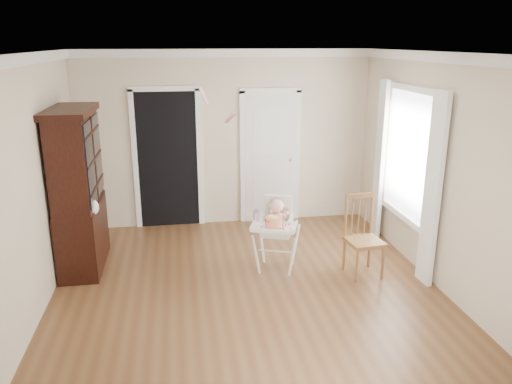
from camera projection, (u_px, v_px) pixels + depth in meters
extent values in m
plane|color=brown|center=(249.00, 295.00, 5.75)|extent=(5.00, 5.00, 0.00)
plane|color=white|center=(248.00, 53.00, 4.96)|extent=(5.00, 5.00, 0.00)
plane|color=beige|center=(226.00, 139.00, 7.72)|extent=(4.50, 0.00, 4.50)
plane|color=beige|center=(28.00, 193.00, 5.02)|extent=(0.00, 5.00, 5.00)
plane|color=beige|center=(443.00, 175.00, 5.70)|extent=(0.00, 5.00, 5.00)
cube|color=black|center=(168.00, 161.00, 7.66)|extent=(0.90, 0.03, 2.10)
cube|color=white|center=(135.00, 162.00, 7.58)|extent=(0.08, 0.05, 2.18)
cube|color=white|center=(200.00, 160.00, 7.73)|extent=(0.08, 0.05, 2.18)
cube|color=white|center=(164.00, 89.00, 7.34)|extent=(1.06, 0.05, 0.08)
cube|color=white|center=(270.00, 159.00, 7.90)|extent=(0.80, 0.05, 2.05)
cube|color=white|center=(243.00, 160.00, 7.83)|extent=(0.08, 0.05, 2.13)
cube|color=white|center=(297.00, 158.00, 7.97)|extent=(0.08, 0.05, 2.13)
sphere|color=gold|center=(290.00, 160.00, 7.92)|extent=(0.06, 0.06, 0.06)
cube|color=white|center=(411.00, 155.00, 6.43)|extent=(0.02, 1.20, 1.60)
cube|color=white|center=(415.00, 89.00, 6.19)|extent=(0.06, 1.36, 0.08)
cube|color=white|center=(433.00, 191.00, 5.76)|extent=(0.08, 0.28, 2.30)
cube|color=white|center=(380.00, 160.00, 7.23)|extent=(0.08, 0.28, 2.30)
cylinder|color=white|center=(256.00, 255.00, 6.20)|extent=(0.14, 0.09, 0.56)
cylinder|color=white|center=(292.00, 258.00, 6.12)|extent=(0.09, 0.14, 0.56)
cylinder|color=white|center=(262.00, 243.00, 6.59)|extent=(0.09, 0.14, 0.56)
cylinder|color=white|center=(295.00, 245.00, 6.51)|extent=(0.14, 0.09, 0.56)
cylinder|color=white|center=(276.00, 251.00, 6.31)|extent=(0.41, 0.16, 0.02)
cube|color=silver|center=(277.00, 231.00, 6.28)|extent=(0.45, 0.43, 0.07)
cube|color=silver|center=(263.00, 222.00, 6.28)|extent=(0.14, 0.31, 0.17)
cube|color=silver|center=(291.00, 224.00, 6.22)|extent=(0.14, 0.31, 0.17)
cube|color=silver|center=(278.00, 211.00, 6.37)|extent=(0.35, 0.17, 0.41)
cube|color=white|center=(274.00, 227.00, 6.03)|extent=(0.62, 0.52, 0.03)
cube|color=white|center=(272.00, 231.00, 5.85)|extent=(0.50, 0.20, 0.04)
ellipsoid|color=beige|center=(277.00, 221.00, 6.27)|extent=(0.23, 0.21, 0.24)
sphere|color=beige|center=(277.00, 206.00, 6.21)|extent=(0.21, 0.21, 0.17)
sphere|color=red|center=(276.00, 218.00, 6.20)|extent=(0.12, 0.12, 0.12)
sphere|color=red|center=(274.00, 211.00, 6.15)|extent=(0.06, 0.06, 0.06)
sphere|color=red|center=(288.00, 209.00, 6.12)|extent=(0.06, 0.06, 0.06)
cylinder|color=silver|center=(273.00, 226.00, 6.00)|extent=(0.27, 0.27, 0.01)
cylinder|color=red|center=(273.00, 222.00, 5.99)|extent=(0.20, 0.20, 0.11)
cylinder|color=#F2E08C|center=(275.00, 218.00, 5.95)|extent=(0.09, 0.09, 0.02)
cylinder|color=pink|center=(256.00, 217.00, 6.18)|extent=(0.07, 0.07, 0.10)
cylinder|color=#7E60A9|center=(256.00, 212.00, 6.16)|extent=(0.07, 0.07, 0.03)
cone|color=#7E60A9|center=(256.00, 209.00, 6.15)|extent=(0.02, 0.02, 0.04)
cube|color=black|center=(83.00, 235.00, 6.40)|extent=(0.47, 1.14, 0.85)
cube|color=black|center=(75.00, 159.00, 6.10)|extent=(0.44, 1.14, 1.14)
cube|color=black|center=(91.00, 164.00, 5.87)|extent=(0.02, 0.49, 1.00)
cube|color=black|center=(98.00, 154.00, 6.41)|extent=(0.02, 0.49, 1.00)
cube|color=black|center=(70.00, 111.00, 5.93)|extent=(0.51, 1.21, 0.08)
ellipsoid|color=white|center=(91.00, 207.00, 5.97)|extent=(0.19, 0.15, 0.21)
cube|color=brown|center=(364.00, 242.00, 6.14)|extent=(0.46, 0.46, 0.05)
cylinder|color=brown|center=(357.00, 266.00, 6.00)|extent=(0.04, 0.04, 0.44)
cylinder|color=brown|center=(383.00, 262.00, 6.09)|extent=(0.04, 0.04, 0.44)
cylinder|color=brown|center=(344.00, 254.00, 6.32)|extent=(0.04, 0.04, 0.44)
cylinder|color=brown|center=(369.00, 251.00, 6.42)|extent=(0.04, 0.04, 0.44)
cylinder|color=brown|center=(346.00, 216.00, 6.19)|extent=(0.04, 0.04, 0.57)
cylinder|color=brown|center=(371.00, 214.00, 6.28)|extent=(0.04, 0.04, 0.57)
cube|color=brown|center=(360.00, 196.00, 6.16)|extent=(0.37, 0.08, 0.06)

